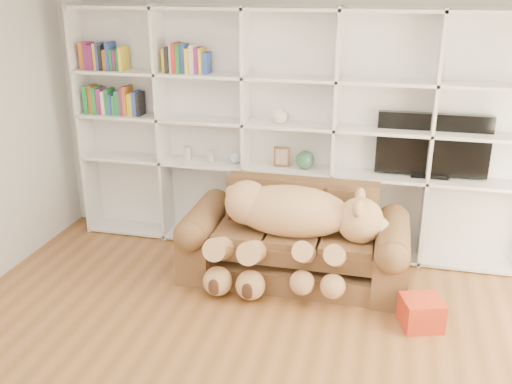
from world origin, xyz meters
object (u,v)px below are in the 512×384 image
(teddy_bear, at_px, (290,224))
(tv, at_px, (433,146))
(sofa, at_px, (295,244))
(gift_box, at_px, (421,313))

(teddy_bear, relative_size, tv, 1.52)
(teddy_bear, bearing_deg, tv, 33.24)
(tv, bearing_deg, teddy_bear, -145.43)
(sofa, bearing_deg, tv, 29.04)
(gift_box, relative_size, tv, 0.30)
(teddy_bear, height_order, tv, tv)
(sofa, distance_m, tv, 1.58)
(teddy_bear, xyz_separation_m, tv, (1.19, 0.82, 0.56))
(teddy_bear, relative_size, gift_box, 5.07)
(gift_box, xyz_separation_m, tv, (0.03, 1.24, 1.04))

